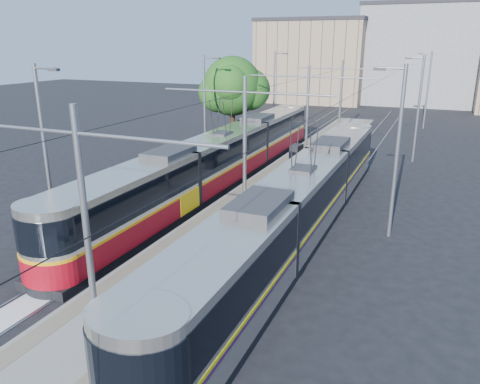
% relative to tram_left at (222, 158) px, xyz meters
% --- Properties ---
extents(ground, '(160.00, 160.00, 0.00)m').
position_rel_tram_left_xyz_m(ground, '(3.60, -12.80, -1.71)').
color(ground, black).
rests_on(ground, ground).
extents(platform, '(4.00, 50.00, 0.30)m').
position_rel_tram_left_xyz_m(platform, '(3.60, 4.20, -1.56)').
color(platform, gray).
rests_on(platform, ground).
extents(tactile_strip_left, '(0.70, 50.00, 0.01)m').
position_rel_tram_left_xyz_m(tactile_strip_left, '(2.15, 4.20, -1.40)').
color(tactile_strip_left, gray).
rests_on(tactile_strip_left, platform).
extents(tactile_strip_right, '(0.70, 50.00, 0.01)m').
position_rel_tram_left_xyz_m(tactile_strip_right, '(5.05, 4.20, -1.40)').
color(tactile_strip_right, gray).
rests_on(tactile_strip_right, platform).
extents(rails, '(8.71, 70.00, 0.03)m').
position_rel_tram_left_xyz_m(rails, '(3.60, 4.20, -1.69)').
color(rails, gray).
rests_on(rails, ground).
extents(track_arrow, '(1.20, 5.00, 0.01)m').
position_rel_tram_left_xyz_m(track_arrow, '(-0.00, -15.80, -1.70)').
color(track_arrow, silver).
rests_on(track_arrow, ground).
extents(tram_left, '(2.43, 31.77, 5.50)m').
position_rel_tram_left_xyz_m(tram_left, '(0.00, 0.00, 0.00)').
color(tram_left, black).
rests_on(tram_left, ground).
extents(tram_right, '(2.43, 27.94, 5.50)m').
position_rel_tram_left_xyz_m(tram_right, '(7.20, -6.47, 0.15)').
color(tram_right, black).
rests_on(tram_right, ground).
extents(catenary, '(9.20, 70.00, 7.00)m').
position_rel_tram_left_xyz_m(catenary, '(3.60, 1.36, 2.82)').
color(catenary, gray).
rests_on(catenary, platform).
extents(street_lamps, '(15.18, 38.22, 8.00)m').
position_rel_tram_left_xyz_m(street_lamps, '(3.60, 8.20, 2.48)').
color(street_lamps, gray).
rests_on(street_lamps, ground).
extents(shelter, '(0.73, 1.07, 2.23)m').
position_rel_tram_left_xyz_m(shelter, '(4.34, 2.20, -0.23)').
color(shelter, black).
rests_on(shelter, platform).
extents(tree, '(5.40, 4.99, 7.84)m').
position_rel_tram_left_xyz_m(tree, '(-3.21, 9.74, 3.60)').
color(tree, '#382314').
rests_on(tree, ground).
extents(building_left, '(16.32, 12.24, 12.32)m').
position_rel_tram_left_xyz_m(building_left, '(-6.40, 47.20, 4.47)').
color(building_left, gray).
rests_on(building_left, ground).
extents(building_centre, '(18.36, 14.28, 14.34)m').
position_rel_tram_left_xyz_m(building_centre, '(9.60, 51.20, 5.47)').
color(building_centre, gray).
rests_on(building_centre, ground).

